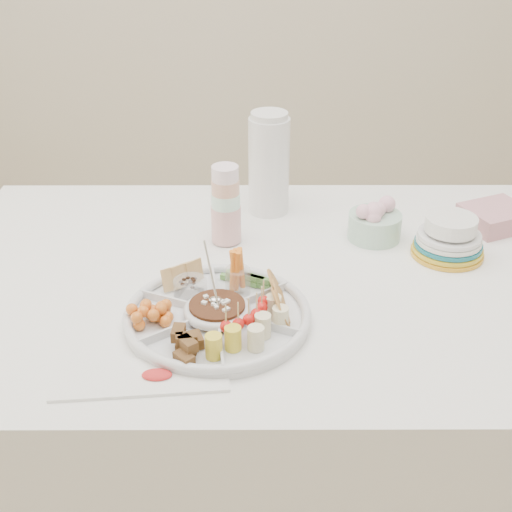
{
  "coord_description": "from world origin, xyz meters",
  "views": [
    {
      "loc": [
        -0.02,
        -1.41,
        1.6
      ],
      "look_at": [
        -0.02,
        -0.09,
        0.86
      ],
      "focal_mm": 50.0,
      "sensor_mm": 36.0,
      "label": 1
    }
  ],
  "objects_px": {
    "dining_table": "(264,401)",
    "plate_stack": "(450,235)",
    "party_tray": "(217,313)",
    "thermos": "(269,162)"
  },
  "relations": [
    {
      "from": "dining_table",
      "to": "thermos",
      "type": "relative_size",
      "value": 5.42
    },
    {
      "from": "dining_table",
      "to": "plate_stack",
      "type": "height_order",
      "value": "plate_stack"
    },
    {
      "from": "dining_table",
      "to": "thermos",
      "type": "distance_m",
      "value": 0.62
    },
    {
      "from": "party_tray",
      "to": "thermos",
      "type": "bearing_deg",
      "value": 77.82
    },
    {
      "from": "dining_table",
      "to": "thermos",
      "type": "height_order",
      "value": "thermos"
    },
    {
      "from": "dining_table",
      "to": "plate_stack",
      "type": "relative_size",
      "value": 8.74
    },
    {
      "from": "dining_table",
      "to": "party_tray",
      "type": "relative_size",
      "value": 4.0
    },
    {
      "from": "dining_table",
      "to": "party_tray",
      "type": "height_order",
      "value": "party_tray"
    },
    {
      "from": "dining_table",
      "to": "party_tray",
      "type": "xyz_separation_m",
      "value": [
        -0.1,
        -0.19,
        0.4
      ]
    },
    {
      "from": "party_tray",
      "to": "thermos",
      "type": "height_order",
      "value": "thermos"
    }
  ]
}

